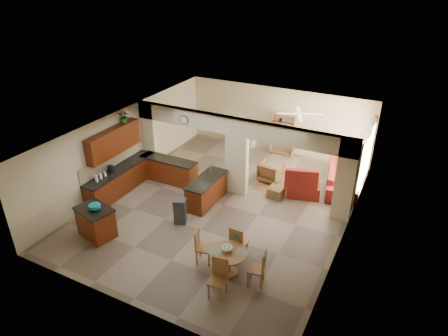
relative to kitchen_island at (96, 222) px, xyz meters
The scene contains 39 objects.
floor 4.19m from the kitchen_island, 51.15° to the left, with size 10.00×10.00×0.00m, color #786853.
ceiling 4.77m from the kitchen_island, 51.15° to the left, with size 10.00×10.00×0.00m, color white.
wall_back 8.70m from the kitchen_island, 72.41° to the left, with size 8.00×8.00×0.00m, color #C9B993.
wall_front 3.28m from the kitchen_island, 33.90° to the right, with size 8.00×8.00×0.00m, color #C9B993.
wall_left 3.65m from the kitchen_island, 113.15° to the left, with size 10.00×10.00×0.00m, color #C9B993.
wall_right 7.42m from the kitchen_island, 26.13° to the left, with size 10.00×10.00×0.00m, color #C9B993.
partition_left_pier 4.48m from the kitchen_island, 104.37° to the left, with size 0.60×0.25×2.80m, color #C9B993.
partition_center_pier 5.02m from the kitchen_island, 58.38° to the left, with size 0.80×0.25×2.20m, color #C9B993.
partition_right_pier 7.66m from the kitchen_island, 33.91° to the left, with size 0.60×0.25×2.80m, color #C9B993.
partition_header 5.38m from the kitchen_island, 58.38° to the left, with size 8.00×0.25×0.60m, color #C9B993.
kitchen_counter 3.06m from the kitchen_island, 102.20° to the left, with size 2.52×3.29×1.48m.
upper_cabinets 3.08m from the kitchen_island, 116.29° to the left, with size 0.35×2.40×0.90m, color #451708.
peninsula 3.72m from the kitchen_island, 57.27° to the left, with size 0.70×1.85×0.91m.
wall_clock 4.59m from the kitchen_island, 81.49° to the left, with size 0.34×0.34×0.03m, color #4B2919.
rug 6.58m from the kitchen_island, 54.49° to the left, with size 1.60×1.30×0.01m, color #9A5238.
fireplace 8.14m from the kitchen_island, 82.85° to the left, with size 1.60×0.35×1.20m.
shelving_unit 8.60m from the kitchen_island, 69.83° to the left, with size 1.00×0.32×1.80m, color brown.
window_a 8.64m from the kitchen_island, 40.10° to the left, with size 0.02×0.90×1.90m, color white.
window_b 9.81m from the kitchen_island, 47.74° to the left, with size 0.02×0.90×1.90m, color white.
glazed_door 9.19m from the kitchen_island, 44.17° to the left, with size 0.02×0.70×2.10m, color white.
drape_a_left 8.23m from the kitchen_island, 37.08° to the left, with size 0.10×0.28×2.30m, color #3B1C17.
drape_a_right 9.00m from the kitchen_island, 43.20° to the left, with size 0.10×0.28×2.30m, color #3B1C17.
drape_b_left 9.35m from the kitchen_island, 45.44° to the left, with size 0.10×0.28×2.30m, color #3B1C17.
drape_b_right 10.24m from the kitchen_island, 50.17° to the left, with size 0.10×0.28×2.30m, color #3B1C17.
ceiling_fan 7.76m from the kitchen_island, 56.63° to the left, with size 1.00×1.00×0.10m, color white.
kitchen_island is the anchor object (origin of this frame).
teal_bowl 0.56m from the kitchen_island, ahead, with size 0.35×0.35×0.16m, color teal.
trash_can 2.53m from the kitchen_island, 42.56° to the left, with size 0.36×0.31×0.77m, color #2B2C2E.
dining_table 4.26m from the kitchen_island, ahead, with size 1.02×1.02×0.69m.
fruit_bowl 4.22m from the kitchen_island, ahead, with size 0.28×0.28×0.15m, color #82B526.
sofa 8.64m from the kitchen_island, 46.82° to the left, with size 1.06×2.70×0.79m, color maroon.
chaise 7.06m from the kitchen_island, 47.19° to the left, with size 1.13×0.92×0.45m, color maroon.
armchair 6.55m from the kitchen_island, 58.82° to the left, with size 0.78×0.81×0.73m, color maroon.
ottoman 6.07m from the kitchen_island, 48.68° to the left, with size 0.50×0.50×0.36m, color maroon.
plant 3.95m from the kitchen_island, 111.19° to the left, with size 0.38×0.33×0.42m, color #164D14.
chair_north 4.32m from the kitchen_island, 13.32° to the left, with size 0.44×0.44×1.02m.
chair_east 5.14m from the kitchen_island, ahead, with size 0.49×0.49×1.02m.
chair_south 4.39m from the kitchen_island, ahead, with size 0.46×0.46×1.02m.
chair_west 3.40m from the kitchen_island, ahead, with size 0.51×0.51×1.02m.
Camera 1 is at (5.26, -10.24, 7.38)m, focal length 32.00 mm.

